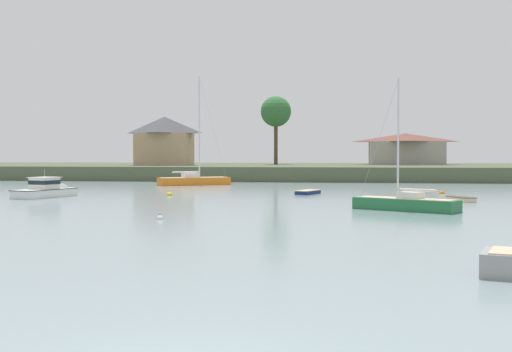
{
  "coord_description": "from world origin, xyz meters",
  "views": [
    {
      "loc": [
        2.68,
        -9.8,
        3.54
      ],
      "look_at": [
        -4.19,
        39.83,
        1.86
      ],
      "focal_mm": 45.41,
      "sensor_mm": 36.0,
      "label": 1
    }
  ],
  "objects_px": {
    "sailboat_green": "(406,207)",
    "mooring_buoy_white": "(160,218)",
    "dinghy_navy": "(308,193)",
    "mooring_buoy_orange": "(442,193)",
    "mooring_buoy_yellow": "(170,195)",
    "cruiser_white": "(50,193)",
    "sailboat_orange": "(194,183)",
    "dinghy_cream": "(461,200)"
  },
  "relations": [
    {
      "from": "mooring_buoy_yellow",
      "to": "mooring_buoy_white",
      "type": "distance_m",
      "value": 20.39
    },
    {
      "from": "dinghy_cream",
      "to": "mooring_buoy_yellow",
      "type": "xyz_separation_m",
      "value": [
        -23.56,
        3.82,
        -0.04
      ]
    },
    {
      "from": "dinghy_navy",
      "to": "mooring_buoy_white",
      "type": "height_order",
      "value": "dinghy_navy"
    },
    {
      "from": "sailboat_orange",
      "to": "dinghy_navy",
      "type": "distance_m",
      "value": 20.7
    },
    {
      "from": "dinghy_navy",
      "to": "mooring_buoy_yellow",
      "type": "bearing_deg",
      "value": -162.09
    },
    {
      "from": "dinghy_cream",
      "to": "mooring_buoy_yellow",
      "type": "height_order",
      "value": "mooring_buoy_yellow"
    },
    {
      "from": "dinghy_cream",
      "to": "mooring_buoy_orange",
      "type": "distance_m",
      "value": 9.69
    },
    {
      "from": "sailboat_green",
      "to": "mooring_buoy_white",
      "type": "relative_size",
      "value": 23.15
    },
    {
      "from": "dinghy_navy",
      "to": "mooring_buoy_orange",
      "type": "distance_m",
      "value": 12.1
    },
    {
      "from": "sailboat_green",
      "to": "mooring_buoy_white",
      "type": "distance_m",
      "value": 15.63
    },
    {
      "from": "dinghy_cream",
      "to": "mooring_buoy_white",
      "type": "xyz_separation_m",
      "value": [
        -18.61,
        -15.96,
        -0.07
      ]
    },
    {
      "from": "dinghy_navy",
      "to": "cruiser_white",
      "type": "bearing_deg",
      "value": -162.07
    },
    {
      "from": "cruiser_white",
      "to": "mooring_buoy_orange",
      "type": "xyz_separation_m",
      "value": [
        32.92,
        8.9,
        -0.28
      ]
    },
    {
      "from": "dinghy_cream",
      "to": "sailboat_green",
      "type": "height_order",
      "value": "sailboat_green"
    },
    {
      "from": "cruiser_white",
      "to": "mooring_buoy_yellow",
      "type": "height_order",
      "value": "cruiser_white"
    },
    {
      "from": "mooring_buoy_yellow",
      "to": "mooring_buoy_orange",
      "type": "distance_m",
      "value": 24.28
    },
    {
      "from": "dinghy_navy",
      "to": "mooring_buoy_yellow",
      "type": "xyz_separation_m",
      "value": [
        -11.64,
        -3.76,
        -0.04
      ]
    },
    {
      "from": "dinghy_navy",
      "to": "mooring_buoy_orange",
      "type": "relative_size",
      "value": 6.74
    },
    {
      "from": "dinghy_navy",
      "to": "dinghy_cream",
      "type": "bearing_deg",
      "value": -32.48
    },
    {
      "from": "mooring_buoy_yellow",
      "to": "mooring_buoy_orange",
      "type": "height_order",
      "value": "mooring_buoy_yellow"
    },
    {
      "from": "sailboat_green",
      "to": "mooring_buoy_yellow",
      "type": "bearing_deg",
      "value": 146.52
    },
    {
      "from": "sailboat_orange",
      "to": "mooring_buoy_orange",
      "type": "height_order",
      "value": "sailboat_orange"
    },
    {
      "from": "dinghy_cream",
      "to": "dinghy_navy",
      "type": "xyz_separation_m",
      "value": [
        -11.91,
        7.58,
        -0.0
      ]
    },
    {
      "from": "mooring_buoy_white",
      "to": "sailboat_green",
      "type": "bearing_deg",
      "value": 28.27
    },
    {
      "from": "dinghy_cream",
      "to": "mooring_buoy_white",
      "type": "relative_size",
      "value": 7.35
    },
    {
      "from": "mooring_buoy_yellow",
      "to": "cruiser_white",
      "type": "bearing_deg",
      "value": -162.05
    },
    {
      "from": "sailboat_orange",
      "to": "mooring_buoy_white",
      "type": "relative_size",
      "value": 34.31
    },
    {
      "from": "sailboat_green",
      "to": "mooring_buoy_yellow",
      "type": "distance_m",
      "value": 22.44
    },
    {
      "from": "sailboat_orange",
      "to": "mooring_buoy_orange",
      "type": "relative_size",
      "value": 27.31
    },
    {
      "from": "sailboat_orange",
      "to": "mooring_buoy_white",
      "type": "height_order",
      "value": "sailboat_orange"
    },
    {
      "from": "sailboat_orange",
      "to": "mooring_buoy_yellow",
      "type": "relative_size",
      "value": 24.59
    },
    {
      "from": "dinghy_cream",
      "to": "mooring_buoy_orange",
      "type": "height_order",
      "value": "dinghy_cream"
    },
    {
      "from": "sailboat_green",
      "to": "dinghy_navy",
      "type": "height_order",
      "value": "sailboat_green"
    },
    {
      "from": "dinghy_cream",
      "to": "mooring_buoy_white",
      "type": "distance_m",
      "value": 24.52
    },
    {
      "from": "cruiser_white",
      "to": "mooring_buoy_yellow",
      "type": "bearing_deg",
      "value": 17.95
    },
    {
      "from": "cruiser_white",
      "to": "mooring_buoy_orange",
      "type": "distance_m",
      "value": 34.1
    },
    {
      "from": "dinghy_navy",
      "to": "sailboat_green",
      "type": "bearing_deg",
      "value": -66.35
    },
    {
      "from": "sailboat_orange",
      "to": "dinghy_navy",
      "type": "xyz_separation_m",
      "value": [
        14.02,
        -15.23,
        -0.14
      ]
    },
    {
      "from": "dinghy_cream",
      "to": "mooring_buoy_orange",
      "type": "relative_size",
      "value": 5.85
    },
    {
      "from": "sailboat_green",
      "to": "mooring_buoy_yellow",
      "type": "height_order",
      "value": "sailboat_green"
    },
    {
      "from": "dinghy_navy",
      "to": "mooring_buoy_orange",
      "type": "xyz_separation_m",
      "value": [
        11.92,
        2.11,
        -0.05
      ]
    },
    {
      "from": "mooring_buoy_yellow",
      "to": "dinghy_navy",
      "type": "bearing_deg",
      "value": 17.91
    }
  ]
}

